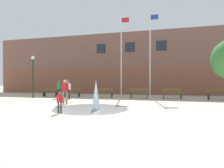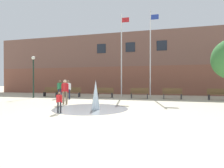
{
  "view_description": "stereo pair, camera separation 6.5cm",
  "coord_description": "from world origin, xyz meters",
  "px_view_note": "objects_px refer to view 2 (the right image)",
  "views": [
    {
      "loc": [
        2.9,
        -5.66,
        1.44
      ],
      "look_at": [
        -0.15,
        6.53,
        1.3
      ],
      "focal_mm": 28.0,
      "sensor_mm": 36.0,
      "label": 1
    },
    {
      "loc": [
        2.97,
        -5.64,
        1.44
      ],
      "look_at": [
        -0.15,
        6.53,
        1.3
      ],
      "focal_mm": 28.0,
      "sensor_mm": 36.0,
      "label": 2
    }
  ],
  "objects_px": {
    "park_bench_left_of_flagpoles": "(73,92)",
    "adult_in_red": "(65,90)",
    "flagpole_left": "(122,53)",
    "park_bench_far_right": "(218,94)",
    "park_bench_far_left": "(51,92)",
    "park_bench_under_left_flagpole": "(105,92)",
    "park_bench_under_right_flagpole": "(172,93)",
    "park_bench_center": "(139,93)",
    "child_running": "(59,101)",
    "adult_watching": "(60,88)",
    "flagpole_right": "(151,51)",
    "adult_near_bench": "(68,88)",
    "lamp_post_left_lane": "(33,70)"
  },
  "relations": [
    {
      "from": "park_bench_center",
      "to": "adult_near_bench",
      "type": "bearing_deg",
      "value": -156.72
    },
    {
      "from": "park_bench_left_of_flagpoles",
      "to": "adult_in_red",
      "type": "height_order",
      "value": "adult_in_red"
    },
    {
      "from": "park_bench_left_of_flagpoles",
      "to": "park_bench_under_left_flagpole",
      "type": "height_order",
      "value": "same"
    },
    {
      "from": "park_bench_center",
      "to": "child_running",
      "type": "bearing_deg",
      "value": -109.08
    },
    {
      "from": "adult_in_red",
      "to": "flagpole_left",
      "type": "xyz_separation_m",
      "value": [
        2.39,
        6.71,
        3.37
      ]
    },
    {
      "from": "park_bench_under_right_flagpole",
      "to": "park_bench_far_right",
      "type": "bearing_deg",
      "value": -0.15
    },
    {
      "from": "park_bench_far_right",
      "to": "flagpole_left",
      "type": "height_order",
      "value": "flagpole_left"
    },
    {
      "from": "flagpole_right",
      "to": "lamp_post_left_lane",
      "type": "height_order",
      "value": "flagpole_right"
    },
    {
      "from": "park_bench_far_left",
      "to": "adult_near_bench",
      "type": "xyz_separation_m",
      "value": [
        3.13,
        -2.28,
        0.45
      ]
    },
    {
      "from": "child_running",
      "to": "flagpole_left",
      "type": "distance_m",
      "value": 10.35
    },
    {
      "from": "park_bench_far_right",
      "to": "lamp_post_left_lane",
      "type": "xyz_separation_m",
      "value": [
        -15.69,
        -2.02,
        2.02
      ]
    },
    {
      "from": "park_bench_far_left",
      "to": "park_bench_far_right",
      "type": "height_order",
      "value": "same"
    },
    {
      "from": "adult_near_bench",
      "to": "flagpole_right",
      "type": "relative_size",
      "value": 0.2
    },
    {
      "from": "park_bench_center",
      "to": "flagpole_right",
      "type": "relative_size",
      "value": 0.2
    },
    {
      "from": "park_bench_left_of_flagpoles",
      "to": "flagpole_left",
      "type": "height_order",
      "value": "flagpole_left"
    },
    {
      "from": "park_bench_far_right",
      "to": "flagpole_right",
      "type": "xyz_separation_m",
      "value": [
        -5.35,
        1.16,
        3.84
      ]
    },
    {
      "from": "adult_watching",
      "to": "park_bench_far_right",
      "type": "bearing_deg",
      "value": 124.77
    },
    {
      "from": "adult_near_bench",
      "to": "adult_watching",
      "type": "distance_m",
      "value": 1.1
    },
    {
      "from": "park_bench_under_right_flagpole",
      "to": "park_bench_far_right",
      "type": "height_order",
      "value": "same"
    },
    {
      "from": "park_bench_under_left_flagpole",
      "to": "park_bench_under_right_flagpole",
      "type": "distance_m",
      "value": 5.97
    },
    {
      "from": "park_bench_left_of_flagpoles",
      "to": "park_bench_far_right",
      "type": "height_order",
      "value": "same"
    },
    {
      "from": "park_bench_far_right",
      "to": "lamp_post_left_lane",
      "type": "bearing_deg",
      "value": -172.68
    },
    {
      "from": "park_bench_far_left",
      "to": "park_bench_under_left_flagpole",
      "type": "height_order",
      "value": "same"
    },
    {
      "from": "park_bench_under_right_flagpole",
      "to": "adult_near_bench",
      "type": "height_order",
      "value": "adult_near_bench"
    },
    {
      "from": "park_bench_under_left_flagpole",
      "to": "adult_in_red",
      "type": "xyz_separation_m",
      "value": [
        -1.04,
        -5.46,
        0.45
      ]
    },
    {
      "from": "flagpole_right",
      "to": "child_running",
      "type": "bearing_deg",
      "value": -111.64
    },
    {
      "from": "park_bench_center",
      "to": "child_running",
      "type": "height_order",
      "value": "child_running"
    },
    {
      "from": "park_bench_far_right",
      "to": "adult_in_red",
      "type": "xyz_separation_m",
      "value": [
        -10.5,
        -5.55,
        0.45
      ]
    },
    {
      "from": "park_bench_left_of_flagpoles",
      "to": "park_bench_under_left_flagpole",
      "type": "distance_m",
      "value": 3.25
    },
    {
      "from": "park_bench_left_of_flagpoles",
      "to": "park_bench_under_right_flagpole",
      "type": "distance_m",
      "value": 9.22
    },
    {
      "from": "adult_watching",
      "to": "flagpole_left",
      "type": "relative_size",
      "value": 0.2
    },
    {
      "from": "flagpole_left",
      "to": "park_bench_left_of_flagpoles",
      "type": "bearing_deg",
      "value": -164.21
    },
    {
      "from": "adult_watching",
      "to": "flagpole_left",
      "type": "height_order",
      "value": "flagpole_left"
    },
    {
      "from": "lamp_post_left_lane",
      "to": "adult_watching",
      "type": "bearing_deg",
      "value": -2.01
    },
    {
      "from": "park_bench_under_right_flagpole",
      "to": "flagpole_left",
      "type": "xyz_separation_m",
      "value": [
        -4.62,
        1.15,
        3.82
      ]
    },
    {
      "from": "park_bench_far_right",
      "to": "child_running",
      "type": "bearing_deg",
      "value": -137.34
    },
    {
      "from": "park_bench_under_left_flagpole",
      "to": "lamp_post_left_lane",
      "type": "xyz_separation_m",
      "value": [
        -6.23,
        -1.93,
        2.02
      ]
    },
    {
      "from": "park_bench_left_of_flagpoles",
      "to": "child_running",
      "type": "height_order",
      "value": "child_running"
    },
    {
      "from": "park_bench_far_left",
      "to": "park_bench_far_right",
      "type": "xyz_separation_m",
      "value": [
        15.06,
        0.24,
        0.0
      ]
    },
    {
      "from": "flagpole_right",
      "to": "flagpole_left",
      "type": "bearing_deg",
      "value": 180.0
    },
    {
      "from": "park_bench_under_right_flagpole",
      "to": "park_bench_under_left_flagpole",
      "type": "bearing_deg",
      "value": -179.04
    },
    {
      "from": "park_bench_under_left_flagpole",
      "to": "lamp_post_left_lane",
      "type": "bearing_deg",
      "value": -162.82
    },
    {
      "from": "adult_watching",
      "to": "flagpole_right",
      "type": "bearing_deg",
      "value": 138.82
    },
    {
      "from": "park_bench_under_right_flagpole",
      "to": "flagpole_right",
      "type": "height_order",
      "value": "flagpole_right"
    },
    {
      "from": "park_bench_center",
      "to": "child_running",
      "type": "relative_size",
      "value": 1.62
    },
    {
      "from": "park_bench_under_left_flagpole",
      "to": "adult_watching",
      "type": "height_order",
      "value": "adult_watching"
    },
    {
      "from": "park_bench_center",
      "to": "park_bench_far_right",
      "type": "bearing_deg",
      "value": 0.84
    },
    {
      "from": "park_bench_far_left",
      "to": "adult_watching",
      "type": "xyz_separation_m",
      "value": [
        2.11,
        -1.87,
        0.45
      ]
    },
    {
      "from": "child_running",
      "to": "lamp_post_left_lane",
      "type": "xyz_separation_m",
      "value": [
        -6.53,
        6.43,
        1.92
      ]
    },
    {
      "from": "park_bench_center",
      "to": "adult_watching",
      "type": "xyz_separation_m",
      "value": [
        -6.67,
        -2.02,
        0.45
      ]
    }
  ]
}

